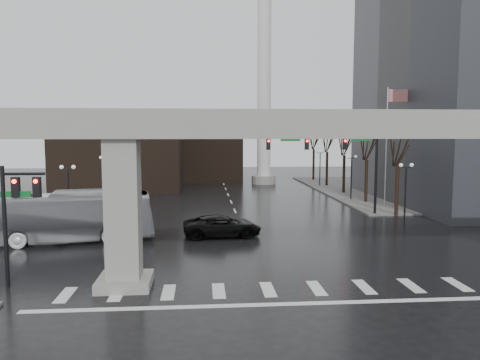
{
  "coord_description": "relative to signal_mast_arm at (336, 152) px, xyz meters",
  "views": [
    {
      "loc": [
        -3.14,
        -22.88,
        7.6
      ],
      "look_at": [
        -0.68,
        7.5,
        4.5
      ],
      "focal_mm": 35.0,
      "sensor_mm": 36.0,
      "label": 1
    }
  ],
  "objects": [
    {
      "name": "lamp_left_1",
      "position": [
        -22.49,
        9.2,
        -2.36
      ],
      "size": [
        1.22,
        0.32,
        5.11
      ],
      "color": "black",
      "rests_on": "ground"
    },
    {
      "name": "signal_left_pole",
      "position": [
        -21.24,
        -18.3,
        -1.76
      ],
      "size": [
        2.3,
        0.3,
        6.0
      ],
      "color": "black",
      "rests_on": "ground"
    },
    {
      "name": "pickup_truck",
      "position": [
        -10.71,
        -8.0,
        -5.03
      ],
      "size": [
        5.9,
        3.08,
        1.59
      ],
      "primitive_type": "imported",
      "rotation": [
        0.0,
        0.0,
        1.65
      ],
      "color": "black",
      "rests_on": "ground"
    },
    {
      "name": "tree_right_3",
      "position": [
        5.54,
        23.22,
        -2.85
      ],
      "size": [
        1.11,
        1.66,
        8.02
      ],
      "color": "black",
      "rests_on": "ground"
    },
    {
      "name": "lamp_right_1",
      "position": [
        4.51,
        9.2,
        -2.36
      ],
      "size": [
        1.22,
        0.32,
        5.11
      ],
      "color": "black",
      "rests_on": "ground"
    },
    {
      "name": "lamp_left_2",
      "position": [
        -22.49,
        23.2,
        -2.36
      ],
      "size": [
        1.22,
        0.32,
        5.11
      ],
      "color": "black",
      "rests_on": "ground"
    },
    {
      "name": "lamp_left_0",
      "position": [
        -22.49,
        -4.8,
        -2.36
      ],
      "size": [
        1.22,
        0.32,
        5.11
      ],
      "color": "black",
      "rests_on": "ground"
    },
    {
      "name": "tree_right_4",
      "position": [
        5.54,
        31.22,
        -2.79
      ],
      "size": [
        1.12,
        1.69,
        8.19
      ],
      "color": "black",
      "rests_on": "ground"
    },
    {
      "name": "smokestack",
      "position": [
        -2.99,
        27.2,
        7.52
      ],
      "size": [
        3.6,
        3.6,
        30.0
      ],
      "color": "silver",
      "rests_on": "ground"
    },
    {
      "name": "tree_right_2",
      "position": [
        5.54,
        15.22,
        -2.91
      ],
      "size": [
        1.1,
        1.63,
        7.85
      ],
      "color": "black",
      "rests_on": "ground"
    },
    {
      "name": "sidewalk_nw",
      "position": [
        -34.99,
        17.2,
        -5.75
      ],
      "size": [
        28.0,
        36.0,
        0.15
      ],
      "primitive_type": "cube",
      "color": "slate",
      "rests_on": "ground"
    },
    {
      "name": "tree_right_1",
      "position": [
        5.54,
        7.22,
        -2.98
      ],
      "size": [
        1.09,
        1.61,
        7.67
      ],
      "color": "black",
      "rests_on": "ground"
    },
    {
      "name": "flagpole_assembly",
      "position": [
        6.3,
        3.2,
        1.7
      ],
      "size": [
        2.06,
        0.12,
        12.0
      ],
      "color": "silver",
      "rests_on": "ground"
    },
    {
      "name": "building_far_mid",
      "position": [
        -10.99,
        33.2,
        -1.83
      ],
      "size": [
        10.0,
        10.0,
        8.0
      ],
      "primitive_type": "cube",
      "color": "black",
      "rests_on": "ground"
    },
    {
      "name": "signal_mast_arm",
      "position": [
        0.0,
        0.0,
        0.0
      ],
      "size": [
        12.12,
        0.43,
        8.0
      ],
      "color": "black",
      "rests_on": "ground"
    },
    {
      "name": "tree_right_0",
      "position": [
        5.54,
        -0.78,
        -3.04
      ],
      "size": [
        1.09,
        1.58,
        7.5
      ],
      "color": "black",
      "rests_on": "ground"
    },
    {
      "name": "ground",
      "position": [
        -8.99,
        -18.8,
        -5.83
      ],
      "size": [
        160.0,
        160.0,
        0.0
      ],
      "primitive_type": "plane",
      "color": "black",
      "rests_on": "ground"
    },
    {
      "name": "building_far_left",
      "position": [
        -22.99,
        23.2,
        -0.83
      ],
      "size": [
        16.0,
        14.0,
        10.0
      ],
      "primitive_type": "cube",
      "color": "black",
      "rests_on": "ground"
    },
    {
      "name": "lamp_right_0",
      "position": [
        4.51,
        -4.8,
        -2.36
      ],
      "size": [
        1.22,
        0.32,
        5.11
      ],
      "color": "black",
      "rests_on": "ground"
    },
    {
      "name": "lamp_right_2",
      "position": [
        4.51,
        23.2,
        -2.36
      ],
      "size": [
        1.22,
        0.32,
        5.11
      ],
      "color": "black",
      "rests_on": "ground"
    },
    {
      "name": "sidewalk_ne",
      "position": [
        17.01,
        17.2,
        -5.75
      ],
      "size": [
        28.0,
        36.0,
        0.15
      ],
      "primitive_type": "cube",
      "color": "slate",
      "rests_on": "ground"
    },
    {
      "name": "city_bus",
      "position": [
        -22.0,
        -8.86,
        -4.05
      ],
      "size": [
        13.06,
        4.87,
        3.55
      ],
      "primitive_type": "imported",
      "rotation": [
        0.0,
        0.0,
        1.72
      ],
      "color": "silver",
      "rests_on": "ground"
    },
    {
      "name": "elevated_guideway",
      "position": [
        -7.73,
        -18.8,
        1.05
      ],
      "size": [
        48.0,
        2.6,
        8.7
      ],
      "color": "gray",
      "rests_on": "ground"
    }
  ]
}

